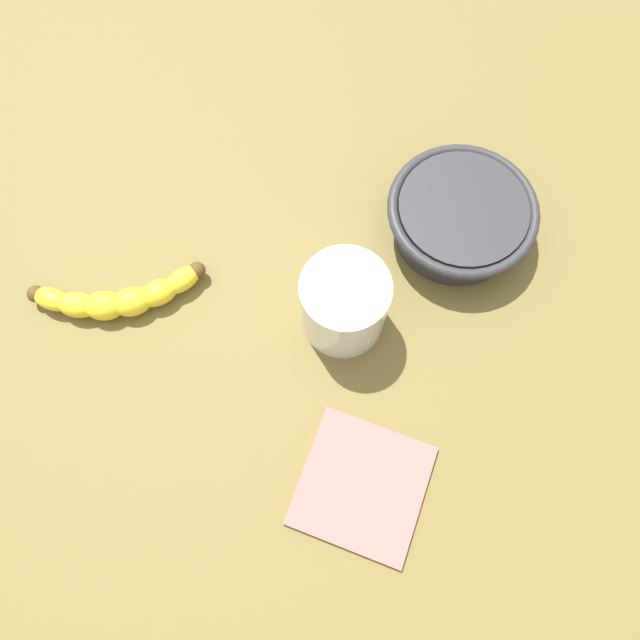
{
  "coord_description": "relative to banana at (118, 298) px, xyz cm",
  "views": [
    {
      "loc": [
        -17.39,
        24.69,
        64.54
      ],
      "look_at": [
        -10.43,
        4.89,
        5.0
      ],
      "focal_mm": 33.19,
      "sensor_mm": 36.0,
      "label": 1
    }
  ],
  "objects": [
    {
      "name": "folded_napkin",
      "position": [
        -31.3,
        9.84,
        -1.31
      ],
      "size": [
        12.37,
        12.56,
        0.6
      ],
      "primitive_type": "cube",
      "rotation": [
        0.0,
        0.0,
        -0.02
      ],
      "color": "#BC6660",
      "rests_on": "wooden_tabletop"
    },
    {
      "name": "ceramic_bowl",
      "position": [
        -32.54,
        -21.12,
        1.55
      ],
      "size": [
        16.7,
        16.7,
        5.33
      ],
      "color": "#2D2D33",
      "rests_on": "wooden_tabletop"
    },
    {
      "name": "smoothie_glass",
      "position": [
        -23.76,
        -6.35,
        2.93
      ],
      "size": [
        9.1,
        9.1,
        9.23
      ],
      "color": "silver",
      "rests_on": "wooden_tabletop"
    },
    {
      "name": "banana",
      "position": [
        0.0,
        0.0,
        0.0
      ],
      "size": [
        17.56,
        10.9,
        3.21
      ],
      "rotation": [
        0.0,
        0.0,
        3.64
      ],
      "color": "yellow",
      "rests_on": "wooden_tabletop"
    },
    {
      "name": "wooden_tabletop",
      "position": [
        -11.27,
        -9.64,
        -3.11
      ],
      "size": [
        120.0,
        120.0,
        3.0
      ],
      "primitive_type": "cube",
      "color": "brown",
      "rests_on": "ground"
    }
  ]
}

